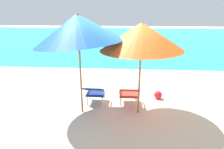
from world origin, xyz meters
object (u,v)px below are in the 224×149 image
object	(u,v)px
lounge_chair_right	(129,93)
beach_umbrella_right	(141,36)
beach_ball	(158,95)
lounge_chair_left	(95,92)
beach_umbrella_left	(78,29)

from	to	relation	value
lounge_chair_right	beach_umbrella_right	xyz separation A→B (m)	(0.26, -0.37, 1.61)
lounge_chair_right	beach_ball	xyz separation A→B (m)	(0.90, 0.54, -0.28)
lounge_chair_left	beach_umbrella_right	distance (m)	2.05
lounge_chair_right	lounge_chair_left	bearing A→B (deg)	179.71
lounge_chair_right	beach_ball	world-z (taller)	lounge_chair_right
beach_umbrella_right	beach_ball	world-z (taller)	beach_umbrella_right
lounge_chair_right	beach_umbrella_left	world-z (taller)	beach_umbrella_left
lounge_chair_right	beach_umbrella_left	size ratio (longest dim) A/B	0.33
lounge_chair_left	beach_ball	bearing A→B (deg)	16.12
lounge_chair_right	beach_umbrella_right	size ratio (longest dim) A/B	0.33
lounge_chair_left	beach_ball	world-z (taller)	lounge_chair_left
lounge_chair_left	beach_umbrella_right	xyz separation A→B (m)	(1.21, -0.37, 1.61)
lounge_chair_right	beach_umbrella_right	world-z (taller)	beach_umbrella_right
beach_ball	lounge_chair_right	bearing A→B (deg)	-149.01
beach_umbrella_right	lounge_chair_right	bearing A→B (deg)	124.92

